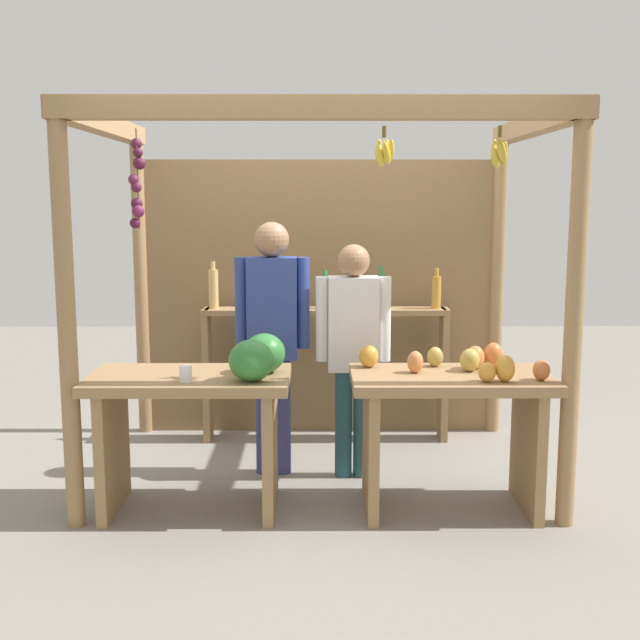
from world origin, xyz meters
name	(u,v)px	position (x,y,z in m)	size (l,w,h in m)	color
ground_plane	(320,469)	(0.00, 0.00, 0.00)	(12.00, 12.00, 0.00)	gray
market_stall	(319,263)	(0.00, 0.41, 1.36)	(2.85, 1.91, 2.32)	#99754C
fruit_counter_left	(205,403)	(-0.66, -0.69, 0.64)	(1.16, 0.65, 1.04)	#99754C
fruit_counter_right	(452,410)	(0.76, -0.67, 0.60)	(1.14, 0.64, 0.96)	#99754C
bottle_shelf_unit	(324,338)	(0.03, 0.68, 0.78)	(1.82, 0.22, 1.35)	#99754C
vendor_man	(272,324)	(-0.31, -0.05, 1.00)	(0.48, 0.22, 1.66)	#383E7C
vendor_woman	(353,341)	(0.21, -0.12, 0.90)	(0.48, 0.21, 1.52)	#275462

